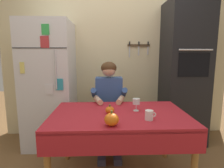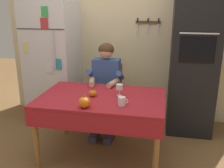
# 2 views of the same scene
# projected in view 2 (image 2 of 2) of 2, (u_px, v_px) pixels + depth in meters

# --- Properties ---
(ground_plane) EXTENTS (10.00, 10.00, 0.00)m
(ground_plane) POSITION_uv_depth(u_px,v_px,m) (101.00, 158.00, 2.98)
(ground_plane) COLOR brown
(ground_plane) RESTS_ON ground
(back_wall_assembly) EXTENTS (3.70, 0.13, 2.60)m
(back_wall_assembly) POSITION_uv_depth(u_px,v_px,m) (124.00, 34.00, 3.84)
(back_wall_assembly) COLOR beige
(back_wall_assembly) RESTS_ON ground
(refrigerator) EXTENTS (0.68, 0.71, 1.80)m
(refrigerator) POSITION_uv_depth(u_px,v_px,m) (54.00, 62.00, 3.78)
(refrigerator) COLOR silver
(refrigerator) RESTS_ON ground
(wall_oven) EXTENTS (0.60, 0.64, 2.10)m
(wall_oven) POSITION_uv_depth(u_px,v_px,m) (194.00, 57.00, 3.39)
(wall_oven) COLOR black
(wall_oven) RESTS_ON ground
(dining_table) EXTENTS (1.40, 0.90, 0.74)m
(dining_table) POSITION_uv_depth(u_px,v_px,m) (101.00, 104.00, 2.85)
(dining_table) COLOR #9E6B33
(dining_table) RESTS_ON ground
(chair_behind_person) EXTENTS (0.40, 0.40, 0.93)m
(chair_behind_person) POSITION_uv_depth(u_px,v_px,m) (109.00, 93.00, 3.65)
(chair_behind_person) COLOR #9E6B33
(chair_behind_person) RESTS_ON ground
(seated_person) EXTENTS (0.47, 0.55, 1.25)m
(seated_person) POSITION_uv_depth(u_px,v_px,m) (106.00, 81.00, 3.41)
(seated_person) COLOR #38384C
(seated_person) RESTS_ON ground
(coffee_mug) EXTENTS (0.10, 0.08, 0.09)m
(coffee_mug) POSITION_uv_depth(u_px,v_px,m) (122.00, 101.00, 2.58)
(coffee_mug) COLOR white
(coffee_mug) RESTS_ON dining_table
(wine_glass) EXTENTS (0.08, 0.08, 0.14)m
(wine_glass) POSITION_uv_depth(u_px,v_px,m) (119.00, 87.00, 2.84)
(wine_glass) COLOR white
(wine_glass) RESTS_ON dining_table
(pumpkin_large) EXTENTS (0.13, 0.13, 0.13)m
(pumpkin_large) POSITION_uv_depth(u_px,v_px,m) (85.00, 102.00, 2.52)
(pumpkin_large) COLOR orange
(pumpkin_large) RESTS_ON dining_table
(pumpkin_medium) EXTENTS (0.09, 0.09, 0.10)m
(pumpkin_medium) POSITION_uv_depth(u_px,v_px,m) (93.00, 93.00, 2.83)
(pumpkin_medium) COLOR orange
(pumpkin_medium) RESTS_ON dining_table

